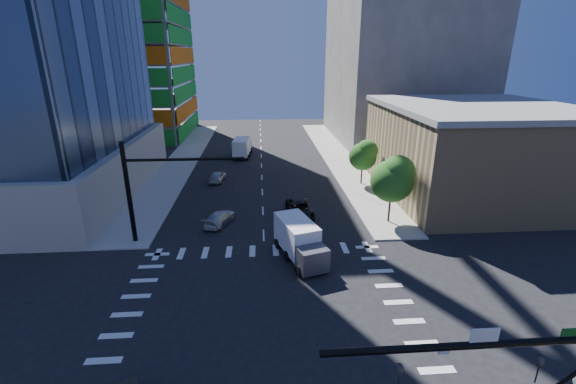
{
  "coord_description": "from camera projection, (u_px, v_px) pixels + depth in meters",
  "views": [
    {
      "loc": [
        -0.1,
        -20.48,
        15.86
      ],
      "look_at": [
        1.99,
        8.0,
        5.66
      ],
      "focal_mm": 24.0,
      "sensor_mm": 36.0,
      "label": 1
    }
  ],
  "objects": [
    {
      "name": "sidewalk_ne",
      "position": [
        338.0,
        157.0,
        62.98
      ],
      "size": [
        5.0,
        60.0,
        0.15
      ],
      "primitive_type": "cube",
      "color": "#9B9793",
      "rests_on": "ground"
    },
    {
      "name": "bg_building_ne",
      "position": [
        401.0,
        65.0,
        73.38
      ],
      "size": [
        24.0,
        30.0,
        28.0
      ],
      "primitive_type": "cube",
      "color": "#5F5955",
      "rests_on": "ground"
    },
    {
      "name": "road_markings",
      "position": [
        266.0,
        318.0,
        24.58
      ],
      "size": [
        20.0,
        20.0,
        0.01
      ],
      "primitive_type": "cube",
      "color": "silver",
      "rests_on": "ground"
    },
    {
      "name": "signal_mast_nw",
      "position": [
        145.0,
        184.0,
        32.84
      ],
      "size": [
        10.2,
        0.4,
        9.0
      ],
      "color": "black",
      "rests_on": "sidewalk_nw"
    },
    {
      "name": "box_truck_near",
      "position": [
        301.0,
        244.0,
        31.17
      ],
      "size": [
        4.12,
        6.36,
        3.08
      ],
      "rotation": [
        0.0,
        0.0,
        0.3
      ],
      "color": "black",
      "rests_on": "ground"
    },
    {
      "name": "commercial_building",
      "position": [
        474.0,
        150.0,
        45.18
      ],
      "size": [
        20.5,
        22.5,
        10.6
      ],
      "color": "tan",
      "rests_on": "ground"
    },
    {
      "name": "car_sb_near",
      "position": [
        220.0,
        218.0,
        38.07
      ],
      "size": [
        3.31,
        4.83,
        1.3
      ],
      "primitive_type": "imported",
      "rotation": [
        0.0,
        0.0,
        2.77
      ],
      "color": "silver",
      "rests_on": "ground"
    },
    {
      "name": "tree_north",
      "position": [
        364.0,
        155.0,
        48.46
      ],
      "size": [
        3.54,
        3.52,
        5.78
      ],
      "color": "#382316",
      "rests_on": "sidewalk_ne"
    },
    {
      "name": "box_truck_far",
      "position": [
        243.0,
        148.0,
        63.25
      ],
      "size": [
        3.1,
        6.14,
        3.11
      ],
      "rotation": [
        0.0,
        0.0,
        3.04
      ],
      "color": "black",
      "rests_on": "ground"
    },
    {
      "name": "construction_building",
      "position": [
        112.0,
        6.0,
        72.57
      ],
      "size": [
        25.16,
        34.5,
        70.6
      ],
      "color": "slate",
      "rests_on": "ground"
    },
    {
      "name": "car_sb_mid",
      "position": [
        217.0,
        176.0,
        50.87
      ],
      "size": [
        2.24,
        4.27,
        1.39
      ],
      "primitive_type": "imported",
      "rotation": [
        0.0,
        0.0,
        2.99
      ],
      "color": "#A3A8AB",
      "rests_on": "ground"
    },
    {
      "name": "tree_south",
      "position": [
        394.0,
        178.0,
        36.93
      ],
      "size": [
        4.16,
        4.16,
        6.82
      ],
      "color": "#382316",
      "rests_on": "sidewalk_ne"
    },
    {
      "name": "car_nb_far",
      "position": [
        300.0,
        209.0,
        39.98
      ],
      "size": [
        2.82,
        5.58,
        1.51
      ],
      "primitive_type": "imported",
      "rotation": [
        0.0,
        0.0,
        0.06
      ],
      "color": "black",
      "rests_on": "ground"
    },
    {
      "name": "ground",
      "position": [
        266.0,
        318.0,
        24.58
      ],
      "size": [
        160.0,
        160.0,
        0.0
      ],
      "primitive_type": "plane",
      "color": "black",
      "rests_on": "ground"
    },
    {
      "name": "sidewalk_nw",
      "position": [
        183.0,
        160.0,
        61.26
      ],
      "size": [
        5.0,
        60.0,
        0.15
      ],
      "primitive_type": "cube",
      "color": "#9B9793",
      "rests_on": "ground"
    }
  ]
}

